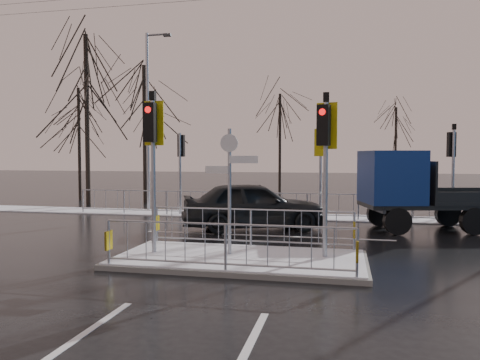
% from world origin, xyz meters
% --- Properties ---
extents(ground, '(120.00, 120.00, 0.00)m').
position_xyz_m(ground, '(0.00, 0.00, 0.00)').
color(ground, black).
rests_on(ground, ground).
extents(snow_verge, '(30.00, 2.00, 0.04)m').
position_xyz_m(snow_verge, '(0.00, 8.60, 0.02)').
color(snow_verge, white).
rests_on(snow_verge, ground).
extents(lane_markings, '(8.00, 11.38, 0.01)m').
position_xyz_m(lane_markings, '(0.00, -0.33, 0.00)').
color(lane_markings, silver).
rests_on(lane_markings, ground).
extents(traffic_island, '(6.00, 3.04, 4.15)m').
position_xyz_m(traffic_island, '(-0.01, 0.01, 0.39)').
color(traffic_island, slate).
rests_on(traffic_island, ground).
extents(far_kerb_fixtures, '(18.00, 0.65, 3.83)m').
position_xyz_m(far_kerb_fixtures, '(0.29, 8.09, 1.02)').
color(far_kerb_fixtures, '#9498A1').
rests_on(far_kerb_fixtures, ground).
extents(car_far_lane, '(5.31, 3.70, 1.68)m').
position_xyz_m(car_far_lane, '(-0.64, 5.03, 0.84)').
color(car_far_lane, black).
rests_on(car_far_lane, ground).
extents(flatbed_truck, '(6.22, 3.41, 2.73)m').
position_xyz_m(flatbed_truck, '(4.82, 6.01, 1.45)').
color(flatbed_truck, black).
rests_on(flatbed_truck, ground).
extents(tree_near_a, '(4.75, 4.75, 8.97)m').
position_xyz_m(tree_near_a, '(-10.50, 11.00, 6.11)').
color(tree_near_a, black).
rests_on(tree_near_a, ground).
extents(tree_near_b, '(4.00, 4.00, 7.55)m').
position_xyz_m(tree_near_b, '(-8.00, 12.50, 5.15)').
color(tree_near_b, black).
rests_on(tree_near_b, ground).
extents(tree_near_c, '(3.50, 3.50, 6.61)m').
position_xyz_m(tree_near_c, '(-12.50, 13.50, 4.50)').
color(tree_near_c, black).
rests_on(tree_near_c, ground).
extents(tree_far_a, '(3.75, 3.75, 7.08)m').
position_xyz_m(tree_far_a, '(-2.00, 22.00, 4.82)').
color(tree_far_a, black).
rests_on(tree_far_a, ground).
extents(tree_far_b, '(3.25, 3.25, 6.14)m').
position_xyz_m(tree_far_b, '(6.00, 24.00, 4.18)').
color(tree_far_b, black).
rests_on(tree_far_b, ground).
extents(street_lamp_left, '(1.25, 0.18, 8.20)m').
position_xyz_m(street_lamp_left, '(-6.43, 9.50, 4.49)').
color(street_lamp_left, '#9498A1').
rests_on(street_lamp_left, ground).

